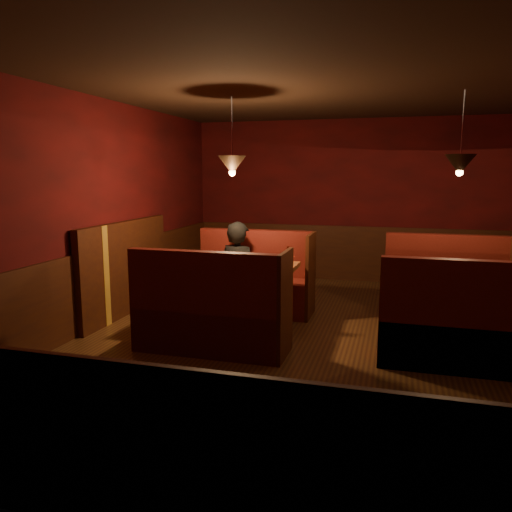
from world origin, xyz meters
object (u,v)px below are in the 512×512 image
(second_bench_near, at_px, (462,334))
(second_table, at_px, (452,291))
(main_bench_near, at_px, (211,320))
(second_bench_far, at_px, (447,294))
(diner_a, at_px, (238,256))
(main_bench_far, at_px, (255,286))
(diner_b, at_px, (232,286))
(main_table, at_px, (234,280))

(second_bench_near, bearing_deg, second_table, 92.20)
(main_bench_near, height_order, second_bench_far, main_bench_near)
(second_table, height_order, diner_a, diner_a)
(main_bench_far, xyz_separation_m, main_bench_near, (0.00, -1.75, 0.00))
(second_bench_far, relative_size, diner_b, 1.16)
(main_table, relative_size, second_table, 1.06)
(main_table, height_order, second_bench_near, second_bench_near)
(main_table, bearing_deg, second_bench_far, 23.08)
(second_bench_near, bearing_deg, main_table, 166.59)
(second_table, xyz_separation_m, diner_a, (-2.74, 0.42, 0.22))
(main_bench_near, xyz_separation_m, second_bench_near, (2.59, 0.25, -0.00))
(main_bench_far, relative_size, diner_b, 1.22)
(main_table, distance_m, second_table, 2.59)
(main_bench_far, xyz_separation_m, second_bench_near, (2.59, -1.49, -0.00))
(main_table, distance_m, diner_a, 0.71)
(main_bench_far, height_order, second_bench_near, main_bench_far)
(main_bench_far, distance_m, second_table, 2.64)
(second_bench_far, relative_size, second_bench_near, 1.00)
(main_table, distance_m, main_bench_far, 0.91)
(second_table, xyz_separation_m, diner_b, (-2.41, -0.84, 0.09))
(main_bench_near, distance_m, diner_b, 0.45)
(main_bench_far, height_order, main_bench_near, same)
(second_bench_far, distance_m, second_bench_near, 1.73)
(main_table, height_order, main_bench_near, main_bench_near)
(main_table, height_order, main_bench_far, main_bench_far)
(second_bench_far, bearing_deg, diner_b, -145.02)
(main_table, relative_size, main_bench_far, 0.91)
(second_table, bearing_deg, main_table, -174.57)
(main_bench_near, xyz_separation_m, second_table, (2.56, 1.12, 0.24))
(main_bench_far, bearing_deg, diner_b, -84.15)
(main_bench_near, relative_size, second_table, 1.17)
(main_table, height_order, diner_a, diner_a)
(main_table, distance_m, main_bench_near, 0.91)
(second_table, relative_size, diner_b, 1.05)
(main_table, xyz_separation_m, second_table, (2.57, 0.24, -0.03))
(main_bench_far, relative_size, diner_a, 1.02)
(second_table, xyz_separation_m, second_bench_far, (0.03, 0.87, -0.24))
(second_bench_far, xyz_separation_m, second_bench_near, (0.00, -1.73, 0.00))
(second_table, distance_m, diner_b, 2.55)
(main_bench_far, height_order, second_bench_far, main_bench_far)
(diner_a, bearing_deg, main_bench_near, 112.18)
(main_bench_far, xyz_separation_m, diner_a, (-0.18, -0.21, 0.46))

